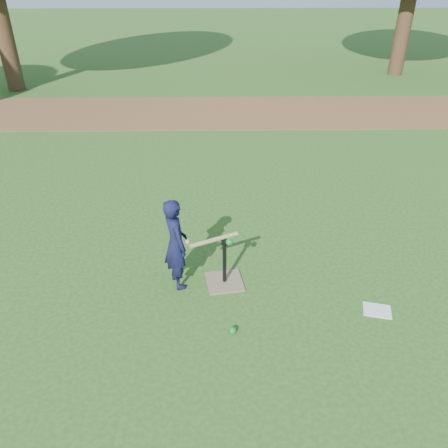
{
  "coord_description": "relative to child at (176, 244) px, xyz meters",
  "views": [
    {
      "loc": [
        0.14,
        -3.88,
        3.33
      ],
      "look_at": [
        0.23,
        0.62,
        0.65
      ],
      "focal_mm": 35.0,
      "sensor_mm": 36.0,
      "label": 1
    }
  ],
  "objects": [
    {
      "name": "ground",
      "position": [
        0.33,
        -0.32,
        -0.57
      ],
      "size": [
        80.0,
        80.0,
        0.0
      ],
      "primitive_type": "plane",
      "color": "#285116",
      "rests_on": "ground"
    },
    {
      "name": "swing_action",
      "position": [
        0.45,
        -0.04,
        0.06
      ],
      "size": [
        0.61,
        0.31,
        0.09
      ],
      "color": "tan",
      "rests_on": "ground"
    },
    {
      "name": "wiffle_ball_ground",
      "position": [
        0.63,
        -0.86,
        -0.53
      ],
      "size": [
        0.08,
        0.08,
        0.08
      ],
      "primitive_type": "sphere",
      "color": "#0B8128",
      "rests_on": "ground"
    },
    {
      "name": "batting_tee",
      "position": [
        0.56,
        -0.0,
        -0.46
      ],
      "size": [
        0.49,
        0.49,
        0.61
      ],
      "color": "#7A6B4D",
      "rests_on": "ground"
    },
    {
      "name": "child",
      "position": [
        0.0,
        0.0,
        0.0
      ],
      "size": [
        0.42,
        0.49,
        1.14
      ],
      "primitive_type": "imported",
      "rotation": [
        0.0,
        0.0,
        1.99
      ],
      "color": "#111233",
      "rests_on": "ground"
    },
    {
      "name": "dirt_strip",
      "position": [
        0.33,
        7.18,
        -0.56
      ],
      "size": [
        24.0,
        3.0,
        0.01
      ],
      "primitive_type": "cube",
      "color": "brown",
      "rests_on": "ground"
    },
    {
      "name": "clipboard",
      "position": [
        2.26,
        -0.54,
        -0.56
      ],
      "size": [
        0.35,
        0.3,
        0.01
      ],
      "primitive_type": "cube",
      "rotation": [
        0.0,
        0.0,
        -0.24
      ],
      "color": "white",
      "rests_on": "ground"
    }
  ]
}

